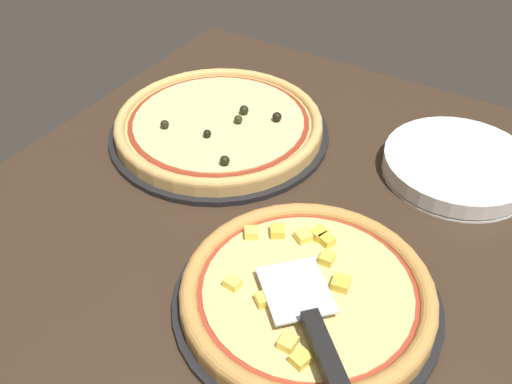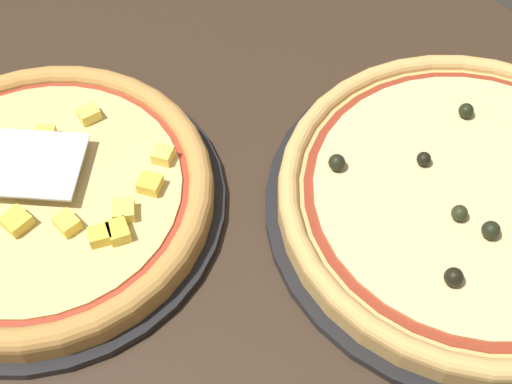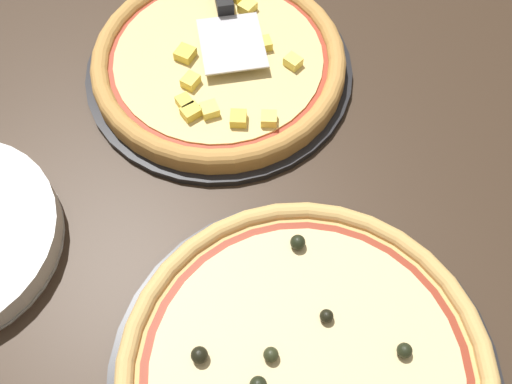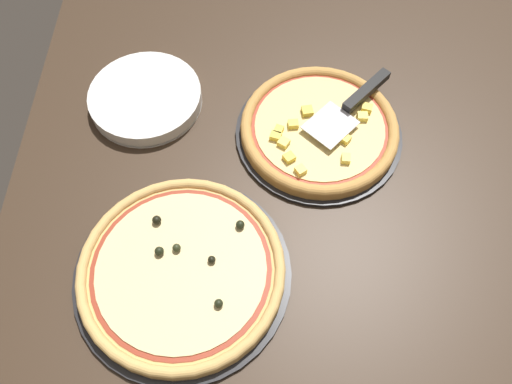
% 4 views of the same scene
% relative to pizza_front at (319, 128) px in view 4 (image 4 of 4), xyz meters
% --- Properties ---
extents(ground_plane, '(1.26, 1.09, 0.04)m').
position_rel_pizza_front_xyz_m(ground_plane, '(0.01, 0.06, -0.04)').
color(ground_plane, '#38281C').
extents(pizza_pan_front, '(0.36, 0.36, 0.01)m').
position_rel_pizza_front_xyz_m(pizza_pan_front, '(-0.00, -0.00, -0.02)').
color(pizza_pan_front, black).
rests_on(pizza_pan_front, ground_plane).
extents(pizza_front, '(0.34, 0.34, 0.03)m').
position_rel_pizza_front_xyz_m(pizza_front, '(0.00, 0.00, 0.00)').
color(pizza_front, '#C68E47').
rests_on(pizza_front, pizza_pan_front).
extents(pizza_pan_back, '(0.40, 0.40, 0.01)m').
position_rel_pizza_front_xyz_m(pizza_pan_back, '(0.27, 0.32, -0.02)').
color(pizza_pan_back, black).
rests_on(pizza_pan_back, ground_plane).
extents(pizza_back, '(0.38, 0.38, 0.04)m').
position_rel_pizza_front_xyz_m(pizza_back, '(0.27, 0.32, 0.00)').
color(pizza_back, '#DBAD60').
rests_on(pizza_back, pizza_pan_back).
extents(serving_spatula, '(0.20, 0.21, 0.02)m').
position_rel_pizza_front_xyz_m(serving_spatula, '(-0.08, -0.06, 0.03)').
color(serving_spatula, silver).
rests_on(serving_spatula, pizza_front).
extents(plate_stack, '(0.25, 0.25, 0.04)m').
position_rel_pizza_front_xyz_m(plate_stack, '(0.38, -0.09, -0.01)').
color(plate_stack, white).
rests_on(plate_stack, ground_plane).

